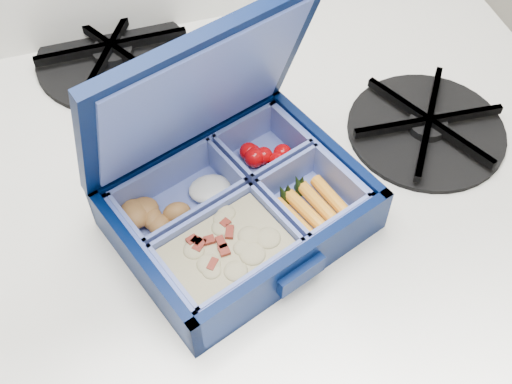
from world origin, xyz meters
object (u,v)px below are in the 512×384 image
object	(u,v)px
fork	(223,125)
burner_grate	(428,124)
stove	(282,355)
bento_box	(239,209)

from	to	relation	value
fork	burner_grate	bearing A→B (deg)	23.47
stove	bento_box	xyz separation A→B (m)	(-0.07, -0.05, 0.49)
bento_box	burner_grate	world-z (taller)	bento_box
bento_box	burner_grate	size ratio (longest dim) A/B	1.30
fork	stove	bearing A→B (deg)	-9.98
bento_box	fork	bearing A→B (deg)	61.86
burner_grate	bento_box	bearing A→B (deg)	-165.90
stove	bento_box	distance (m)	0.50
stove	fork	xyz separation A→B (m)	(-0.06, 0.07, 0.47)
bento_box	fork	size ratio (longest dim) A/B	1.31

